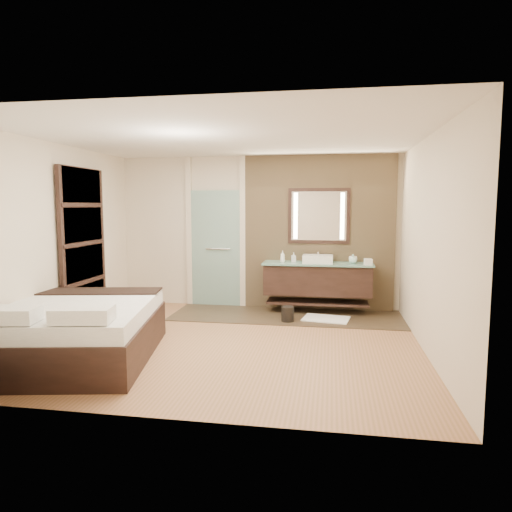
% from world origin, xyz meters
% --- Properties ---
extents(floor, '(5.00, 5.00, 0.00)m').
position_xyz_m(floor, '(0.00, 0.00, 0.00)').
color(floor, olive).
rests_on(floor, ground).
extents(tile_strip, '(3.80, 1.30, 0.01)m').
position_xyz_m(tile_strip, '(0.60, 1.60, 0.01)').
color(tile_strip, '#35281D').
rests_on(tile_strip, floor).
extents(stone_wall, '(2.60, 0.08, 2.70)m').
position_xyz_m(stone_wall, '(1.10, 2.21, 1.35)').
color(stone_wall, '#9D805A').
rests_on(stone_wall, floor).
extents(vanity, '(1.85, 0.55, 0.88)m').
position_xyz_m(vanity, '(1.10, 1.92, 0.58)').
color(vanity, black).
rests_on(vanity, stone_wall).
extents(mirror_unit, '(1.06, 0.04, 0.96)m').
position_xyz_m(mirror_unit, '(1.10, 2.16, 1.65)').
color(mirror_unit, black).
rests_on(mirror_unit, stone_wall).
extents(frosted_door, '(1.10, 0.12, 2.70)m').
position_xyz_m(frosted_door, '(-0.75, 2.20, 1.14)').
color(frosted_door, '#BCEEE4').
rests_on(frosted_door, floor).
extents(shoji_partition, '(0.06, 1.20, 2.40)m').
position_xyz_m(shoji_partition, '(-2.43, 0.60, 1.21)').
color(shoji_partition, black).
rests_on(shoji_partition, floor).
extents(bed, '(2.07, 2.41, 0.82)m').
position_xyz_m(bed, '(-1.65, -0.94, 0.34)').
color(bed, black).
rests_on(bed, floor).
extents(bath_mat, '(0.79, 0.61, 0.02)m').
position_xyz_m(bath_mat, '(1.26, 1.44, 0.02)').
color(bath_mat, white).
rests_on(bath_mat, floor).
extents(waste_bin, '(0.21, 0.21, 0.25)m').
position_xyz_m(waste_bin, '(0.66, 1.20, 0.12)').
color(waste_bin, black).
rests_on(waste_bin, floor).
extents(tissue_box, '(0.13, 0.13, 0.10)m').
position_xyz_m(tissue_box, '(1.92, 1.75, 0.92)').
color(tissue_box, silver).
rests_on(tissue_box, vanity).
extents(soap_bottle_a, '(0.09, 0.09, 0.20)m').
position_xyz_m(soap_bottle_a, '(0.50, 1.89, 0.96)').
color(soap_bottle_a, white).
rests_on(soap_bottle_a, vanity).
extents(soap_bottle_b, '(0.08, 0.09, 0.16)m').
position_xyz_m(soap_bottle_b, '(0.69, 1.93, 0.95)').
color(soap_bottle_b, '#B2B2B2').
rests_on(soap_bottle_b, vanity).
extents(soap_bottle_c, '(0.16, 0.16, 0.16)m').
position_xyz_m(soap_bottle_c, '(1.68, 1.88, 0.94)').
color(soap_bottle_c, '#A8D3CA').
rests_on(soap_bottle_c, vanity).
extents(cup, '(0.18, 0.18, 0.11)m').
position_xyz_m(cup, '(1.69, 2.01, 0.92)').
color(cup, white).
rests_on(cup, vanity).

